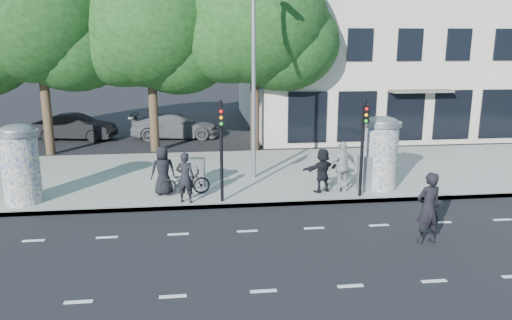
{
  "coord_description": "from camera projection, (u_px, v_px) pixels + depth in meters",
  "views": [
    {
      "loc": [
        -1.36,
        -12.22,
        5.47
      ],
      "look_at": [
        0.51,
        3.5,
        1.63
      ],
      "focal_mm": 35.0,
      "sensor_mm": 36.0,
      "label": 1
    }
  ],
  "objects": [
    {
      "name": "ped_b",
      "position": [
        185.0,
        178.0,
        16.51
      ],
      "size": [
        0.72,
        0.57,
        1.72
      ],
      "primitive_type": "imported",
      "rotation": [
        0.0,
        0.0,
        2.86
      ],
      "color": "black",
      "rests_on": "sidewalk"
    },
    {
      "name": "man_road",
      "position": [
        428.0,
        208.0,
        13.57
      ],
      "size": [
        0.8,
        0.6,
        2.01
      ],
      "primitive_type": "imported",
      "rotation": [
        0.0,
        0.0,
        3.32
      ],
      "color": "black",
      "rests_on": "ground"
    },
    {
      "name": "car_right",
      "position": [
        175.0,
        125.0,
        28.23
      ],
      "size": [
        2.27,
        5.03,
        1.43
      ],
      "primitive_type": "imported",
      "rotation": [
        0.0,
        0.0,
        1.52
      ],
      "color": "#5A5C61",
      "rests_on": "ground"
    },
    {
      "name": "tree_center",
      "position": [
        255.0,
        21.0,
        23.79
      ],
      "size": [
        7.0,
        7.0,
        9.3
      ],
      "color": "#38281C",
      "rests_on": "ground"
    },
    {
      "name": "ped_e",
      "position": [
        343.0,
        167.0,
        17.65
      ],
      "size": [
        1.21,
        0.89,
        1.84
      ],
      "primitive_type": "imported",
      "rotation": [
        0.0,
        0.0,
        3.43
      ],
      "color": "#9F9FA1",
      "rests_on": "sidewalk"
    },
    {
      "name": "car_mid",
      "position": [
        76.0,
        127.0,
        27.72
      ],
      "size": [
        2.32,
        4.54,
        1.43
      ],
      "primitive_type": "imported",
      "rotation": [
        0.0,
        0.0,
        1.38
      ],
      "color": "black",
      "rests_on": "ground"
    },
    {
      "name": "ped_a",
      "position": [
        163.0,
        170.0,
        17.37
      ],
      "size": [
        0.95,
        0.74,
        1.74
      ],
      "primitive_type": "imported",
      "rotation": [
        0.0,
        0.0,
        3.38
      ],
      "color": "black",
      "rests_on": "sidewalk"
    },
    {
      "name": "ad_column_right",
      "position": [
        381.0,
        151.0,
        18.01
      ],
      "size": [
        1.36,
        1.36,
        2.65
      ],
      "color": "beige",
      "rests_on": "sidewalk"
    },
    {
      "name": "cabinet_left",
      "position": [
        197.0,
        172.0,
        18.37
      ],
      "size": [
        0.57,
        0.45,
        1.09
      ],
      "primitive_type": "cube",
      "rotation": [
        0.0,
        0.0,
        -0.14
      ],
      "color": "#5D6061",
      "rests_on": "sidewalk"
    },
    {
      "name": "sidewalk",
      "position": [
        232.0,
        174.0,
        20.46
      ],
      "size": [
        40.0,
        8.0,
        0.15
      ],
      "primitive_type": "cube",
      "color": "gray",
      "rests_on": "ground"
    },
    {
      "name": "ground",
      "position": [
        253.0,
        251.0,
        13.24
      ],
      "size": [
        120.0,
        120.0,
        0.0
      ],
      "primitive_type": "plane",
      "color": "black",
      "rests_on": "ground"
    },
    {
      "name": "ad_column_left",
      "position": [
        20.0,
        162.0,
        16.4
      ],
      "size": [
        1.36,
        1.36,
        2.65
      ],
      "color": "beige",
      "rests_on": "sidewalk"
    },
    {
      "name": "street_lamp",
      "position": [
        254.0,
        58.0,
        18.61
      ],
      "size": [
        0.25,
        0.93,
        8.0
      ],
      "color": "slate",
      "rests_on": "sidewalk"
    },
    {
      "name": "traffic_pole_near",
      "position": [
        221.0,
        141.0,
        16.31
      ],
      "size": [
        0.22,
        0.31,
        3.4
      ],
      "color": "black",
      "rests_on": "sidewalk"
    },
    {
      "name": "tree_mid_left",
      "position": [
        37.0,
        16.0,
        22.79
      ],
      "size": [
        7.2,
        7.2,
        9.57
      ],
      "color": "#38281C",
      "rests_on": "ground"
    },
    {
      "name": "building",
      "position": [
        401.0,
        31.0,
        32.5
      ],
      "size": [
        20.3,
        15.85,
        12.0
      ],
      "color": "#B9AC9B",
      "rests_on": "ground"
    },
    {
      "name": "cabinet_right",
      "position": [
        366.0,
        173.0,
        17.95
      ],
      "size": [
        0.66,
        0.52,
        1.25
      ],
      "primitive_type": "cube",
      "rotation": [
        0.0,
        0.0,
        -0.15
      ],
      "color": "gray",
      "rests_on": "sidewalk"
    },
    {
      "name": "curb",
      "position": [
        241.0,
        205.0,
        16.65
      ],
      "size": [
        40.0,
        0.1,
        0.16
      ],
      "primitive_type": "cube",
      "color": "slate",
      "rests_on": "ground"
    },
    {
      "name": "tree_near_left",
      "position": [
        149.0,
        26.0,
        23.66
      ],
      "size": [
        6.8,
        6.8,
        8.97
      ],
      "color": "#38281C",
      "rests_on": "ground"
    },
    {
      "name": "traffic_pole_far",
      "position": [
        363.0,
        138.0,
        16.86
      ],
      "size": [
        0.22,
        0.31,
        3.4
      ],
      "color": "black",
      "rests_on": "sidewalk"
    },
    {
      "name": "ped_f",
      "position": [
        322.0,
        170.0,
        17.7
      ],
      "size": [
        1.56,
        1.0,
        1.58
      ],
      "primitive_type": "imported",
      "rotation": [
        0.0,
        0.0,
        3.49
      ],
      "color": "black",
      "rests_on": "sidewalk"
    },
    {
      "name": "bicycle",
      "position": [
        185.0,
        182.0,
        17.45
      ],
      "size": [
        0.8,
        1.83,
        0.93
      ],
      "primitive_type": "imported",
      "rotation": [
        0.0,
        0.0,
        1.68
      ],
      "color": "black",
      "rests_on": "sidewalk"
    },
    {
      "name": "lane_dash_far",
      "position": [
        247.0,
        231.0,
        14.59
      ],
      "size": [
        32.0,
        0.12,
        0.01
      ],
      "primitive_type": "cube",
      "color": "silver",
      "rests_on": "ground"
    },
    {
      "name": "lane_dash_near",
      "position": [
        264.0,
        291.0,
        11.12
      ],
      "size": [
        32.0,
        0.12,
        0.01
      ],
      "primitive_type": "cube",
      "color": "silver",
      "rests_on": "ground"
    }
  ]
}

